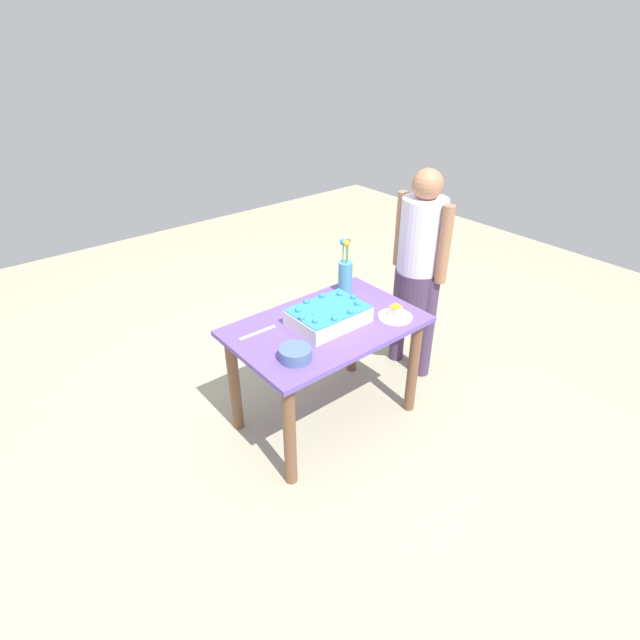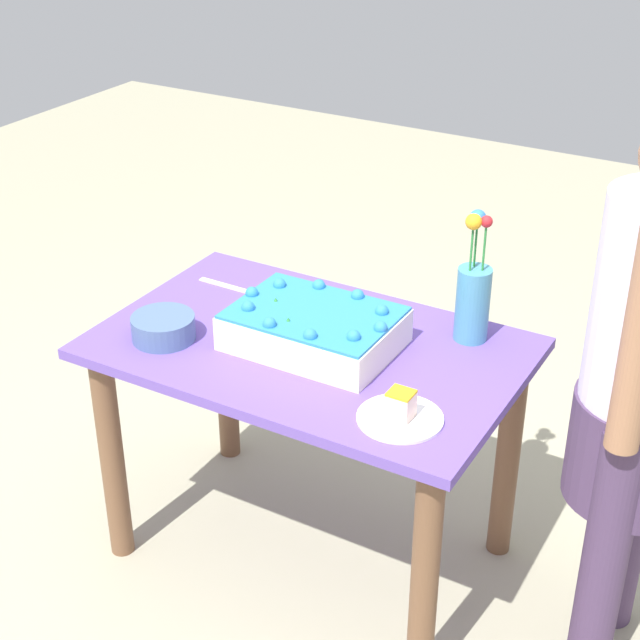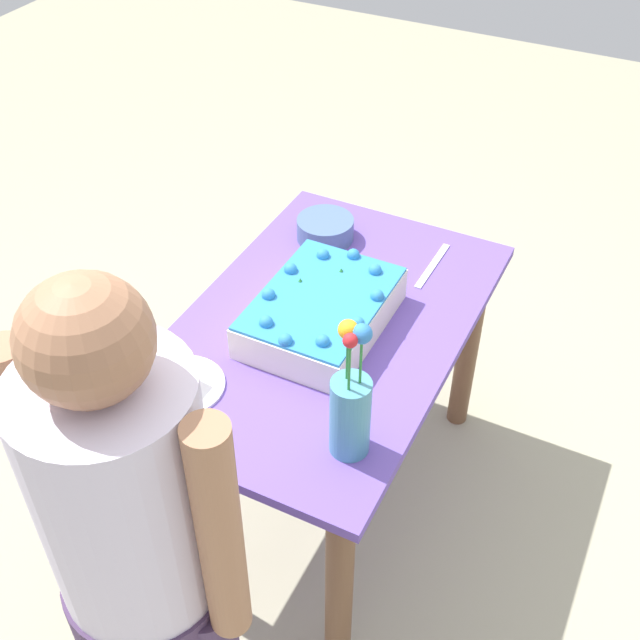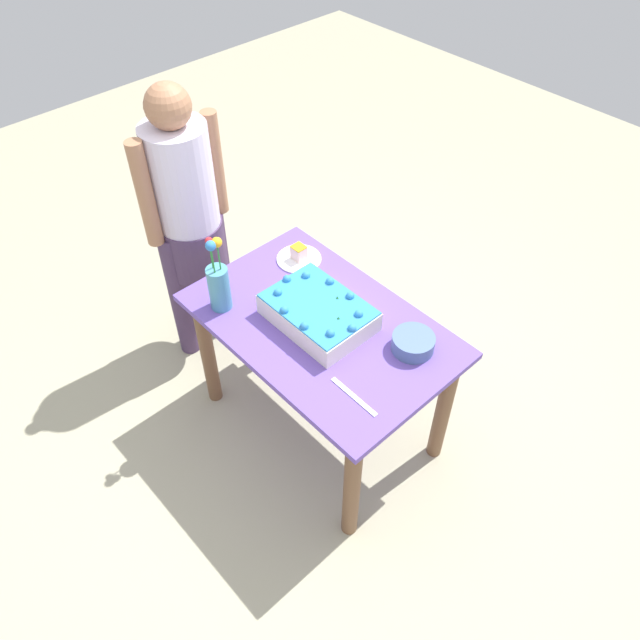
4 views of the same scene
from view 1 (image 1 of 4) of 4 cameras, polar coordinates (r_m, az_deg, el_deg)
The scene contains 8 objects.
ground_plane at distance 3.39m, azimuth 0.64°, elevation -10.99°, with size 8.00×8.00×0.00m, color #A8A386.
dining_table at distance 3.03m, azimuth 0.70°, elevation -2.76°, with size 1.14×0.73×0.72m.
sheet_cake at distance 2.94m, azimuth 0.91°, elevation 0.57°, with size 0.44×0.31×0.13m.
serving_plate_with_slice at distance 3.05m, azimuth 8.60°, elevation 0.62°, with size 0.21×0.21×0.08m.
cake_knife at distance 2.89m, azimuth -7.14°, elevation -1.43°, with size 0.24×0.02×0.00m, color silver.
flower_vase at distance 3.27m, azimuth 2.90°, elevation 5.32°, with size 0.09×0.09×0.37m.
fruit_bowl at distance 2.64m, azimuth -2.85°, elevation -3.87°, with size 0.17×0.17×0.07m, color slate.
person_standing at distance 3.49m, azimuth 11.25°, elevation 6.44°, with size 0.31×0.45×1.49m.
Camera 1 is at (-1.63, -1.94, 2.25)m, focal length 28.00 mm.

